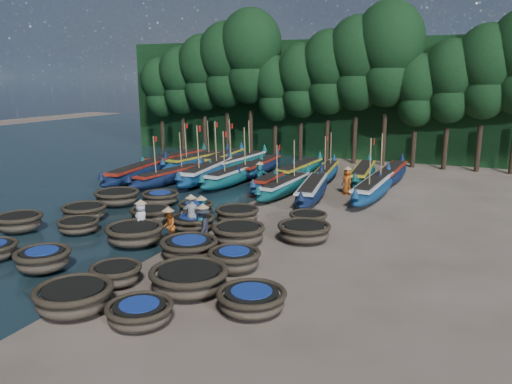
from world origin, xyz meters
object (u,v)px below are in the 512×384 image
at_px(long_boat_14, 300,170).
at_px(fisherman_1, 202,214).
at_px(coracle_24, 308,219).
at_px(long_boat_11, 223,159).
at_px(coracle_13, 189,247).
at_px(long_boat_5, 275,180).
at_px(coracle_6, 43,259).
at_px(coracle_17, 193,222).
at_px(fisherman_6, 347,180).
at_px(coracle_16, 151,214).
at_px(long_boat_13, 260,167).
at_px(coracle_9, 252,300).
at_px(long_boat_7, 312,190).
at_px(long_boat_3, 207,172).
at_px(coracle_22, 196,208).
at_px(long_boat_10, 198,161).
at_px(coracle_11, 78,225).
at_px(coracle_12, 135,234).
at_px(fisherman_4, 191,213).
at_px(coracle_4, 140,312).
at_px(fisherman_5, 260,175).
at_px(coracle_15, 84,211).
at_px(long_boat_15, 326,172).
at_px(coracle_10, 19,222).
at_px(fisherman_2, 169,225).
at_px(coracle_3, 74,297).
at_px(long_boat_1, 138,172).
at_px(coracle_14, 234,259).
at_px(coracle_19, 304,231).
at_px(long_boat_12, 240,162).
at_px(coracle_18, 238,233).
at_px(long_boat_6, 285,186).
at_px(long_boat_2, 169,176).
at_px(long_boat_9, 176,159).
at_px(fisherman_3, 203,226).
at_px(coracle_8, 189,279).
at_px(coracle_20, 117,197).
at_px(coracle_7, 116,273).
at_px(coracle_21, 160,198).
at_px(long_boat_16, 363,174).
at_px(long_boat_4, 235,175).

distance_m(long_boat_14, fisherman_1, 13.95).
bearing_deg(coracle_24, long_boat_11, 130.64).
height_order(coracle_13, long_boat_5, long_boat_5).
distance_m(coracle_6, coracle_13, 5.28).
bearing_deg(coracle_17, fisherman_6, 64.45).
distance_m(coracle_16, long_boat_13, 13.49).
distance_m(coracle_9, long_boat_7, 14.69).
bearing_deg(long_boat_11, long_boat_3, -76.84).
height_order(coracle_22, long_boat_10, long_boat_10).
bearing_deg(coracle_11, coracle_13, -7.31).
distance_m(coracle_12, fisherman_4, 2.75).
bearing_deg(coracle_24, coracle_4, -97.78).
height_order(long_boat_7, fisherman_5, fisherman_5).
distance_m(coracle_11, coracle_15, 2.12).
bearing_deg(coracle_16, long_boat_3, 103.61).
bearing_deg(coracle_12, long_boat_15, 77.74).
xyz_separation_m(coracle_10, fisherman_2, (7.18, 1.25, 0.35)).
bearing_deg(long_boat_11, coracle_24, -52.79).
relative_size(coracle_3, coracle_12, 1.08).
distance_m(long_boat_13, long_boat_15, 4.88).
height_order(coracle_6, coracle_16, coracle_6).
xyz_separation_m(coracle_10, long_boat_5, (7.26, 13.34, 0.04)).
bearing_deg(long_boat_1, coracle_14, -48.70).
relative_size(coracle_19, long_boat_12, 0.33).
relative_size(coracle_18, long_boat_6, 0.30).
relative_size(long_boat_2, long_boat_7, 0.95).
xyz_separation_m(coracle_16, long_boat_11, (-4.04, 15.44, 0.12)).
relative_size(coracle_15, coracle_24, 1.17).
bearing_deg(long_boat_9, fisherman_3, -49.56).
bearing_deg(coracle_12, long_boat_3, 105.82).
bearing_deg(fisherman_4, long_boat_11, 100.06).
bearing_deg(coracle_18, fisherman_3, -138.39).
height_order(coracle_8, coracle_13, coracle_8).
relative_size(coracle_15, coracle_20, 0.77).
distance_m(coracle_7, long_boat_12, 21.87).
bearing_deg(coracle_18, coracle_8, -82.98).
bearing_deg(coracle_7, coracle_20, 128.41).
bearing_deg(fisherman_3, long_boat_14, 164.40).
relative_size(coracle_12, long_boat_12, 0.29).
bearing_deg(long_boat_3, coracle_21, -89.35).
distance_m(coracle_7, fisherman_3, 4.58).
relative_size(coracle_16, fisherman_2, 1.28).
distance_m(coracle_7, fisherman_1, 6.06).
distance_m(long_boat_13, long_boat_16, 7.36).
height_order(coracle_4, long_boat_1, long_boat_1).
distance_m(coracle_22, long_boat_14, 11.49).
distance_m(coracle_24, fisherman_4, 5.45).
height_order(coracle_21, long_boat_4, long_boat_4).
xyz_separation_m(long_boat_6, fisherman_3, (0.22, -10.35, 0.42)).
bearing_deg(coracle_7, fisherman_3, 78.99).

